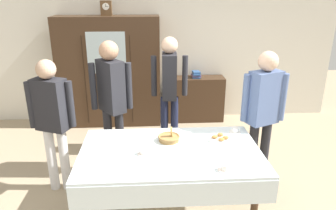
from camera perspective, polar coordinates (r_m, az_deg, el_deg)
ground_plane at (r=3.86m, az=0.18°, el=-16.78°), size 12.00×12.00×0.00m
back_wall at (r=5.81m, az=-1.46°, el=10.56°), size 6.40×0.10×2.70m
dining_table at (r=3.29m, az=0.46°, el=-9.88°), size 1.86×1.11×0.76m
wall_cabinet at (r=5.65m, az=-10.53°, el=5.85°), size 1.76×0.46×1.91m
mantel_clock at (r=5.48m, az=-11.10°, el=16.79°), size 0.18×0.11×0.24m
bookshelf_low at (r=5.87m, az=4.97°, el=1.11°), size 1.02×0.35×0.82m
book_stack at (r=5.73m, az=5.11°, el=5.49°), size 0.17×0.23×0.11m
tea_cup_far_right at (r=2.98m, az=10.25°, el=-11.07°), size 0.13×0.13×0.06m
tea_cup_mid_right at (r=3.73m, az=12.01°, el=-4.46°), size 0.13×0.13×0.06m
tea_cup_mid_left at (r=3.20m, az=-4.36°, el=-8.42°), size 0.13×0.13×0.06m
bread_basket at (r=3.46m, az=0.20°, el=-5.93°), size 0.24×0.24×0.16m
pastry_plate at (r=3.54m, az=9.41°, el=-5.93°), size 0.28×0.28×0.05m
spoon_near_right at (r=3.34m, az=7.43°, el=-7.78°), size 0.12×0.02×0.01m
spoon_center at (r=3.47m, az=-5.57°, el=-6.53°), size 0.12×0.02×0.01m
person_behind_table_right at (r=4.51m, az=0.26°, el=3.84°), size 0.52×0.37×1.72m
person_by_cabinet at (r=3.84m, az=16.81°, el=-0.36°), size 0.52×0.33×1.68m
person_behind_table_left at (r=4.01m, az=-10.15°, el=1.78°), size 0.52×0.41×1.75m
person_beside_shelf at (r=3.83m, az=-20.21°, el=-1.60°), size 0.52×0.32×1.62m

